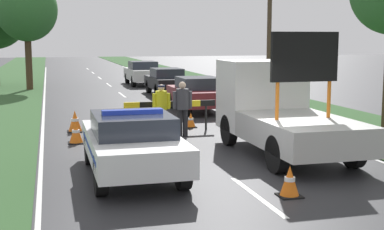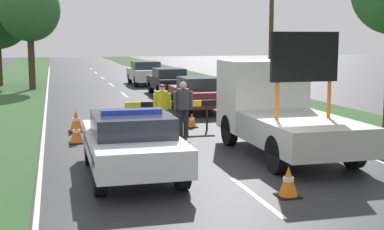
{
  "view_description": "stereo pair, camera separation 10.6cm",
  "coord_description": "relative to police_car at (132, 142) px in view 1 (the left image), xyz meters",
  "views": [
    {
      "loc": [
        -3.83,
        -10.75,
        3.04
      ],
      "look_at": [
        -0.32,
        2.33,
        1.1
      ],
      "focal_mm": 50.0,
      "sensor_mm": 36.0,
      "label": 1
    },
    {
      "loc": [
        -3.73,
        -10.78,
        3.04
      ],
      "look_at": [
        -0.32,
        2.33,
        1.1
      ],
      "focal_mm": 50.0,
      "sensor_mm": 36.0,
      "label": 2
    }
  ],
  "objects": [
    {
      "name": "work_truck",
      "position": [
        4.19,
        1.6,
        0.39
      ],
      "size": [
        2.2,
        5.31,
        3.2
      ],
      "rotation": [
        0.0,
        0.0,
        3.15
      ],
      "color": "white",
      "rests_on": "ground"
    },
    {
      "name": "road_barrier",
      "position": [
        2.08,
        5.35,
        0.08
      ],
      "size": [
        3.05,
        0.08,
        1.01
      ],
      "rotation": [
        0.0,
        0.0,
        -0.09
      ],
      "color": "black",
      "rests_on": "ground"
    },
    {
      "name": "traffic_cone_lane_edge",
      "position": [
        0.49,
        5.72,
        -0.45
      ],
      "size": [
        0.46,
        0.46,
        0.63
      ],
      "color": "black",
      "rests_on": "ground"
    },
    {
      "name": "traffic_cone_behind_barrier",
      "position": [
        -0.96,
        6.14,
        -0.42
      ],
      "size": [
        0.51,
        0.51,
        0.7
      ],
      "color": "black",
      "rests_on": "ground"
    },
    {
      "name": "traffic_cone_near_truck",
      "position": [
        -1.03,
        4.13,
        -0.45
      ],
      "size": [
        0.46,
        0.46,
        0.63
      ],
      "color": "black",
      "rests_on": "ground"
    },
    {
      "name": "police_car",
      "position": [
        0.0,
        0.0,
        0.0
      ],
      "size": [
        1.9,
        4.48,
        1.51
      ],
      "rotation": [
        0.0,
        0.0,
        0.1
      ],
      "color": "white",
      "rests_on": "ground"
    },
    {
      "name": "roadside_tree_mid_left",
      "position": [
        -2.85,
        21.61,
        3.94
      ],
      "size": [
        3.56,
        3.56,
        6.61
      ],
      "color": "#42301E",
      "rests_on": "ground"
    },
    {
      "name": "utility_pole",
      "position": [
        7.91,
        10.93,
        3.79
      ],
      "size": [
        1.2,
        0.2,
        8.88
      ],
      "color": "#473828",
      "rests_on": "ground"
    },
    {
      "name": "pedestrian_civilian",
      "position": [
        2.26,
        4.43,
        0.24
      ],
      "size": [
        0.62,
        0.39,
        1.72
      ],
      "rotation": [
        0.0,
        0.0,
        -0.38
      ],
      "color": "#232326",
      "rests_on": "ground"
    },
    {
      "name": "traffic_cone_near_police",
      "position": [
        2.7,
        -2.38,
        -0.46
      ],
      "size": [
        0.44,
        0.44,
        0.61
      ],
      "color": "black",
      "rests_on": "ground"
    },
    {
      "name": "lane_markings",
      "position": [
        2.1,
        15.26,
        -0.76
      ],
      "size": [
        8.29,
        64.32,
        0.01
      ],
      "color": "silver",
      "rests_on": "ground"
    },
    {
      "name": "grass_verge_right",
      "position": [
        8.59,
        19.16,
        -0.75
      ],
      "size": [
        4.59,
        120.0,
        0.03
      ],
      "color": "#2D5128",
      "rests_on": "ground"
    },
    {
      "name": "queued_car_van_white",
      "position": [
        4.28,
        23.39,
        0.05
      ],
      "size": [
        1.89,
        4.51,
        1.56
      ],
      "rotation": [
        0.0,
        0.0,
        3.14
      ],
      "color": "silver",
      "rests_on": "ground"
    },
    {
      "name": "ground_plane",
      "position": [
        2.1,
        -0.84,
        -0.76
      ],
      "size": [
        160.0,
        160.0,
        0.0
      ],
      "primitive_type": "plane",
      "color": "#28282B"
    },
    {
      "name": "queued_car_wagon_maroon",
      "position": [
        4.28,
        9.88,
        -0.01
      ],
      "size": [
        1.8,
        3.98,
        1.45
      ],
      "rotation": [
        0.0,
        0.0,
        3.14
      ],
      "color": "maroon",
      "rests_on": "ground"
    },
    {
      "name": "traffic_cone_centre_front",
      "position": [
        2.94,
        5.98,
        -0.51
      ],
      "size": [
        0.37,
        0.37,
        0.51
      ],
      "color": "black",
      "rests_on": "ground"
    },
    {
      "name": "police_officer",
      "position": [
        1.7,
        4.95,
        0.19
      ],
      "size": [
        0.57,
        0.37,
        1.6
      ],
      "rotation": [
        0.0,
        0.0,
        3.21
      ],
      "color": "#191E38",
      "rests_on": "ground"
    },
    {
      "name": "queued_car_sedan_black",
      "position": [
        4.44,
        16.76,
        -0.0
      ],
      "size": [
        1.72,
        4.16,
        1.45
      ],
      "rotation": [
        0.0,
        0.0,
        3.14
      ],
      "color": "black",
      "rests_on": "ground"
    }
  ]
}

